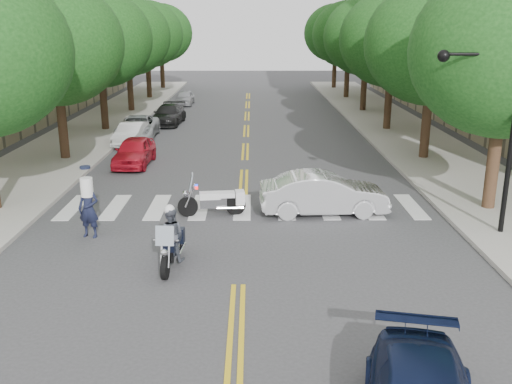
{
  "coord_description": "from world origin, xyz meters",
  "views": [
    {
      "loc": [
        0.36,
        -13.34,
        6.44
      ],
      "look_at": [
        0.48,
        4.04,
        1.3
      ],
      "focal_mm": 40.0,
      "sensor_mm": 36.0,
      "label": 1
    }
  ],
  "objects_px": {
    "motorcycle_police": "(171,238)",
    "convertible": "(324,194)",
    "motorcycle_parked": "(218,201)",
    "officer_standing": "(89,209)"
  },
  "relations": [
    {
      "from": "motorcycle_police",
      "to": "convertible",
      "type": "relative_size",
      "value": 0.5
    },
    {
      "from": "motorcycle_police",
      "to": "motorcycle_parked",
      "type": "relative_size",
      "value": 0.93
    },
    {
      "from": "motorcycle_parked",
      "to": "convertible",
      "type": "height_order",
      "value": "motorcycle_parked"
    },
    {
      "from": "motorcycle_parked",
      "to": "officer_standing",
      "type": "distance_m",
      "value": 4.43
    },
    {
      "from": "motorcycle_police",
      "to": "motorcycle_parked",
      "type": "distance_m",
      "value": 4.46
    },
    {
      "from": "motorcycle_police",
      "to": "convertible",
      "type": "xyz_separation_m",
      "value": [
        4.73,
        4.47,
        -0.07
      ]
    },
    {
      "from": "motorcycle_parked",
      "to": "motorcycle_police",
      "type": "bearing_deg",
      "value": 159.69
    },
    {
      "from": "motorcycle_police",
      "to": "officer_standing",
      "type": "distance_m",
      "value": 3.64
    },
    {
      "from": "motorcycle_police",
      "to": "motorcycle_parked",
      "type": "xyz_separation_m",
      "value": [
        1.03,
        4.33,
        -0.27
      ]
    },
    {
      "from": "convertible",
      "to": "motorcycle_police",
      "type": "bearing_deg",
      "value": 130.62
    }
  ]
}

